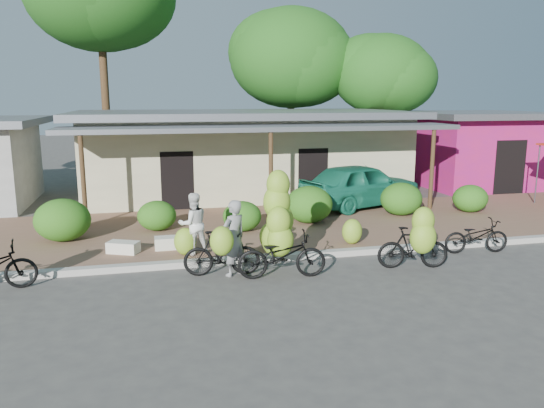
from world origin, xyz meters
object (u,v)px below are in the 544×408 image
at_px(tree_center_right, 287,56).
at_px(teal_van, 361,185).
at_px(bike_center, 280,238).
at_px(bike_far_right, 476,236).
at_px(sack_far, 123,247).
at_px(vendor, 234,238).
at_px(bystander, 193,224).
at_px(sack_near, 172,243).
at_px(bike_left, 222,252).
at_px(bike_right, 416,243).
at_px(tree_near_right, 377,72).

bearing_deg(tree_center_right, teal_van, -89.37).
relative_size(bike_center, bike_far_right, 1.35).
distance_m(sack_far, vendor, 3.17).
relative_size(sack_far, bystander, 0.50).
bearing_deg(tree_center_right, sack_near, -116.13).
xyz_separation_m(bike_center, teal_van, (4.42, 6.02, 0.05)).
relative_size(bike_left, bike_right, 1.03).
bearing_deg(tree_near_right, sack_near, -132.87).
bearing_deg(tree_near_right, sack_far, -135.59).
distance_m(tree_near_right, teal_van, 9.52).
height_order(tree_near_right, teal_van, tree_near_right).
bearing_deg(vendor, bike_center, 137.62).
xyz_separation_m(bike_right, bystander, (-4.80, 2.10, 0.21)).
distance_m(bike_far_right, teal_van, 5.63).
bearing_deg(teal_van, tree_near_right, -46.29).
xyz_separation_m(sack_far, vendor, (2.44, -1.94, 0.59)).
bearing_deg(bike_left, tree_center_right, -12.44).
relative_size(bike_left, bystander, 1.15).
bearing_deg(bike_right, bike_left, 92.98).
height_order(bike_right, bystander, bystander).
bearing_deg(vendor, sack_near, -90.29).
xyz_separation_m(tree_near_right, bystander, (-10.06, -12.00, -4.21)).
xyz_separation_m(bike_left, bike_center, (1.27, -0.15, 0.28)).
xyz_separation_m(tree_center_right, sack_far, (-7.75, -13.51, -5.65)).
bearing_deg(vendor, bystander, -94.06).
bearing_deg(bike_right, sack_far, 79.30).
relative_size(bike_right, vendor, 1.00).
bearing_deg(sack_far, vendor, -38.42).
height_order(tree_near_right, sack_near, tree_near_right).
bearing_deg(tree_near_right, tree_center_right, 153.43).
distance_m(bike_center, sack_far, 4.08).
relative_size(bike_far_right, bystander, 1.13).
relative_size(tree_near_right, bike_far_right, 4.03).
bearing_deg(bike_far_right, bystander, 87.44).
distance_m(vendor, bystander, 1.63).
bearing_deg(bike_center, bike_far_right, -79.50).
xyz_separation_m(tree_near_right, sack_far, (-11.75, -11.51, -4.83)).
bearing_deg(sack_near, bike_left, -64.97).
xyz_separation_m(bike_far_right, sack_near, (-7.49, 1.78, -0.16)).
xyz_separation_m(bike_left, teal_van, (5.69, 5.87, 0.32)).
relative_size(tree_near_right, bike_right, 4.07).
xyz_separation_m(bike_center, bike_right, (3.05, -0.47, -0.18)).
height_order(tree_near_right, bystander, tree_near_right).
height_order(sack_far, teal_van, teal_van).
height_order(bike_center, bike_far_right, bike_center).
distance_m(bike_far_right, bystander, 7.10).
bearing_deg(sack_near, teal_van, 29.47).
relative_size(bike_center, sack_far, 3.08).
xyz_separation_m(bike_left, sack_far, (-2.17, 1.98, -0.31)).
relative_size(bike_right, sack_near, 2.00).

